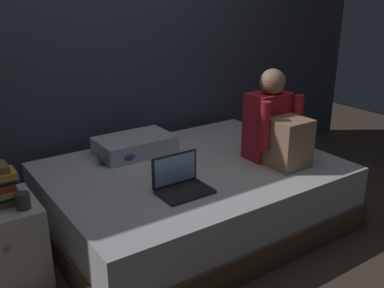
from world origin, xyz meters
The scene contains 9 objects.
ground_plane centered at (0.00, 0.00, 0.00)m, with size 8.00×8.00×0.00m, color #47382D.
wall_back centered at (0.00, 1.20, 1.35)m, with size 5.60×0.10×2.70m, color #383D4C.
bed centered at (0.20, 0.30, 0.23)m, with size 2.00×1.50×0.46m.
nightstand centered at (-1.10, 0.33, 0.26)m, with size 0.44×0.46×0.52m.
person_sitting centered at (0.74, 0.05, 0.71)m, with size 0.39×0.44×0.66m.
laptop centered at (-0.09, 0.01, 0.52)m, with size 0.32×0.23×0.22m.
pillow centered at (-0.02, 0.75, 0.53)m, with size 0.56×0.36×0.13m, color silver.
mug centered at (-0.97, 0.21, 0.57)m, with size 0.08×0.08×0.09m, color #3D3D42.
clothes_pile centered at (-0.20, 0.66, 0.52)m, with size 0.29×0.21×0.12m.
Camera 1 is at (-1.41, -2.03, 1.64)m, focal length 40.90 mm.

